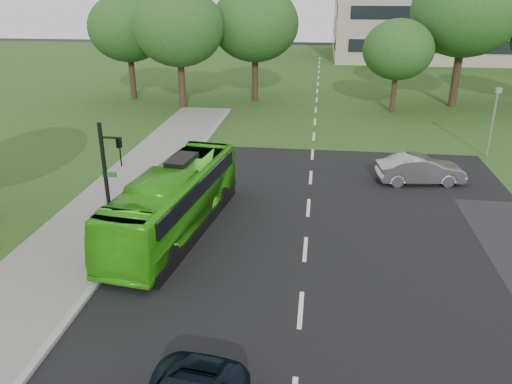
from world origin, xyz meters
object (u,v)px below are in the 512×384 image
Objects in this scene: tree_park_b at (255,24)px; bus at (175,200)px; tree_park_c at (398,50)px; sedan at (420,169)px; tree_park_f at (128,28)px; tree_park_a at (179,27)px; camera_pole at (494,113)px; tree_park_d at (466,10)px; traffic_light at (111,182)px.

bus is (-0.00, -25.89, -5.21)m from tree_park_b.
tree_park_c is 16.59m from sedan.
tree_park_b is 1.07× the size of tree_park_f.
camera_pole is (21.60, -10.20, -3.83)m from tree_park_a.
tree_park_a is 6.78m from tree_park_b.
camera_pole is (15.97, 11.91, 1.33)m from bus.
sedan is 7.14m from camera_pole.
sedan is (-5.90, -18.91, -7.03)m from tree_park_d.
tree_park_b reaches higher than bus.
bus is (11.09, -25.34, -4.84)m from tree_park_f.
tree_park_b is at bearing 166.27° from tree_park_c.
tree_park_b is at bearing 89.46° from traffic_light.
tree_park_f is at bearing 42.26° from sedan.
traffic_light is (9.56, -27.85, -3.11)m from tree_park_f.
tree_park_a is 24.20m from camera_pole.
tree_park_d is 2.74× the size of camera_pole.
traffic_light is (-1.53, -2.51, 1.73)m from bus.
bus is 19.97m from camera_pole.
tree_park_b is 21.57m from camera_pole.
tree_park_b is 2.33× the size of camera_pole.
tree_park_a is 17.42m from tree_park_c.
sedan is (16.81, -15.12, -5.80)m from tree_park_a.
tree_park_b is 12.14m from tree_park_c.
tree_park_d is at bearing 9.47° from tree_park_a.
tree_park_a is at bearing -146.19° from tree_park_b.
tree_park_f is 1.73× the size of traffic_light.
tree_park_a is 2.16× the size of sedan.
tree_park_d is 14.92m from camera_pole.
tree_park_a is at bearing -30.55° from tree_park_f.
tree_park_a reaches higher than tree_park_f.
tree_park_f is 2.18× the size of camera_pole.
tree_park_a is 1.05× the size of tree_park_f.
camera_pole reaches higher than sedan.
tree_park_c is 22.93m from tree_park_f.
traffic_light reaches higher than camera_pole.
tree_park_c is at bearing -10.11° from sedan.
tree_park_c is 26.08m from bus.
tree_park_d reaches higher than camera_pole.
traffic_light is at bearing -123.22° from tree_park_d.
tree_park_d is 1.17× the size of bus.
tree_park_f is 29.36m from sedan.
camera_pole is (-1.10, -13.99, -5.07)m from tree_park_d.
camera_pole is at bearing -94.51° from tree_park_d.
tree_park_b is 11.12m from tree_park_f.
tree_park_b is 2.19× the size of sedan.
tree_park_b is 26.41m from bus.
bus is 2.20× the size of sedan.
traffic_light is at bearing 118.55° from sedan.
tree_park_d is 2.17× the size of traffic_light.
tree_park_f is (-11.10, -0.55, -0.38)m from tree_park_b.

